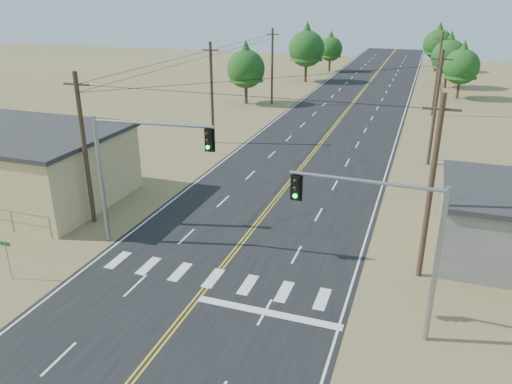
% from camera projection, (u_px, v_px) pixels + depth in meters
% --- Properties ---
extents(ground, '(220.00, 220.00, 0.00)m').
position_uv_depth(ground, '(133.00, 379.00, 19.99)').
color(ground, olive).
rests_on(ground, ground).
extents(road, '(15.00, 200.00, 0.02)m').
position_uv_depth(road, '(309.00, 159.00, 46.27)').
color(road, black).
rests_on(road, ground).
extents(utility_pole_left_near, '(1.80, 0.30, 10.00)m').
position_uv_depth(utility_pole_left_near, '(85.00, 149.00, 31.78)').
color(utility_pole_left_near, '#4C3826').
rests_on(utility_pole_left_near, ground).
extents(utility_pole_left_mid, '(1.80, 0.30, 10.00)m').
position_uv_depth(utility_pole_left_mid, '(212.00, 93.00, 49.30)').
color(utility_pole_left_mid, '#4C3826').
rests_on(utility_pole_left_mid, ground).
extents(utility_pole_left_far, '(1.80, 0.30, 10.00)m').
position_uv_depth(utility_pole_left_far, '(272.00, 66.00, 66.83)').
color(utility_pole_left_far, '#4C3826').
rests_on(utility_pole_left_far, ground).
extents(utility_pole_right_near, '(1.80, 0.30, 10.00)m').
position_uv_depth(utility_pole_right_near, '(431.00, 188.00, 25.40)').
color(utility_pole_right_near, '#4C3826').
rests_on(utility_pole_right_near, ground).
extents(utility_pole_right_mid, '(1.80, 0.30, 10.00)m').
position_uv_depth(utility_pole_right_mid, '(435.00, 108.00, 42.93)').
color(utility_pole_right_mid, '#4C3826').
rests_on(utility_pole_right_mid, ground).
extents(utility_pole_right_far, '(1.80, 0.30, 10.00)m').
position_uv_depth(utility_pole_right_far, '(437.00, 74.00, 60.45)').
color(utility_pole_right_far, '#4C3826').
rests_on(utility_pole_right_far, ground).
extents(signal_mast_left, '(7.30, 0.96, 7.88)m').
position_uv_depth(signal_mast_left, '(132.00, 161.00, 28.69)').
color(signal_mast_left, gray).
rests_on(signal_mast_left, ground).
extents(signal_mast_right, '(6.60, 0.44, 7.33)m').
position_uv_depth(signal_mast_right, '(392.00, 232.00, 21.04)').
color(signal_mast_right, gray).
rests_on(signal_mast_right, ground).
extents(street_sign, '(0.67, 0.05, 2.24)m').
position_uv_depth(street_sign, '(7.00, 254.00, 26.42)').
color(street_sign, gray).
rests_on(street_sign, ground).
extents(tree_left_near, '(5.12, 5.12, 8.54)m').
position_uv_depth(tree_left_near, '(246.00, 65.00, 67.06)').
color(tree_left_near, '#3F2D1E').
rests_on(tree_left_near, ground).
extents(tree_left_mid, '(5.97, 5.97, 9.95)m').
position_uv_depth(tree_left_mid, '(307.00, 45.00, 83.39)').
color(tree_left_mid, '#3F2D1E').
rests_on(tree_left_mid, ground).
extents(tree_left_far, '(4.58, 4.58, 7.63)m').
position_uv_depth(tree_left_far, '(330.00, 46.00, 94.92)').
color(tree_left_far, '#3F2D1E').
rests_on(tree_left_far, ground).
extents(tree_right_near, '(4.94, 4.94, 8.23)m').
position_uv_depth(tree_right_near, '(462.00, 63.00, 70.23)').
color(tree_right_near, '#3F2D1E').
rests_on(tree_right_near, ground).
extents(tree_right_mid, '(5.30, 5.30, 8.83)m').
position_uv_depth(tree_right_mid, '(449.00, 53.00, 78.31)').
color(tree_right_mid, '#3F2D1E').
rests_on(tree_right_mid, ground).
extents(tree_right_far, '(5.51, 5.51, 9.18)m').
position_uv_depth(tree_right_far, '(438.00, 41.00, 94.58)').
color(tree_right_far, '#3F2D1E').
rests_on(tree_right_far, ground).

